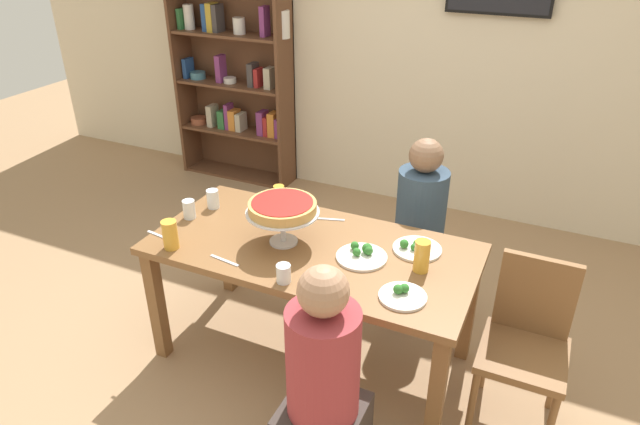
# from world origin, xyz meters

# --- Properties ---
(ground_plane) EXTENTS (12.00, 12.00, 0.00)m
(ground_plane) POSITION_xyz_m (0.00, 0.00, 0.00)
(ground_plane) COLOR #9E7A56
(rear_partition) EXTENTS (8.00, 0.12, 2.80)m
(rear_partition) POSITION_xyz_m (0.00, 2.20, 1.40)
(rear_partition) COLOR beige
(rear_partition) RESTS_ON ground_plane
(dining_table) EXTENTS (1.70, 0.83, 0.74)m
(dining_table) POSITION_xyz_m (0.00, 0.00, 0.65)
(dining_table) COLOR brown
(dining_table) RESTS_ON ground_plane
(bookshelf) EXTENTS (1.14, 0.30, 2.21)m
(bookshelf) POSITION_xyz_m (-1.73, 2.01, 1.13)
(bookshelf) COLOR brown
(bookshelf) RESTS_ON ground_plane
(diner_far_right) EXTENTS (0.34, 0.34, 1.15)m
(diner_far_right) POSITION_xyz_m (0.39, 0.71, 0.49)
(diner_far_right) COLOR #382D28
(diner_far_right) RESTS_ON ground_plane
(diner_near_right) EXTENTS (0.34, 0.34, 1.15)m
(diner_near_right) POSITION_xyz_m (0.39, -0.72, 0.49)
(diner_near_right) COLOR #382D28
(diner_near_right) RESTS_ON ground_plane
(chair_head_east) EXTENTS (0.40, 0.40, 0.87)m
(chair_head_east) POSITION_xyz_m (1.11, 0.05, 0.49)
(chair_head_east) COLOR brown
(chair_head_east) RESTS_ON ground_plane
(deep_dish_pizza_stand) EXTENTS (0.38, 0.38, 0.24)m
(deep_dish_pizza_stand) POSITION_xyz_m (-0.15, -0.03, 0.94)
(deep_dish_pizza_stand) COLOR silver
(deep_dish_pizza_stand) RESTS_ON dining_table
(salad_plate_near_diner) EXTENTS (0.22, 0.22, 0.06)m
(salad_plate_near_diner) POSITION_xyz_m (0.56, -0.23, 0.75)
(salad_plate_near_diner) COLOR white
(salad_plate_near_diner) RESTS_ON dining_table
(salad_plate_far_diner) EXTENTS (0.26, 0.26, 0.07)m
(salad_plate_far_diner) POSITION_xyz_m (0.28, 0.01, 0.76)
(salad_plate_far_diner) COLOR white
(salad_plate_far_diner) RESTS_ON dining_table
(salad_plate_spare) EXTENTS (0.25, 0.25, 0.07)m
(salad_plate_spare) POSITION_xyz_m (0.51, 0.19, 0.76)
(salad_plate_spare) COLOR white
(salad_plate_spare) RESTS_ON dining_table
(beer_glass_amber_tall) EXTENTS (0.08, 0.08, 0.16)m
(beer_glass_amber_tall) POSITION_xyz_m (0.58, 0.02, 0.82)
(beer_glass_amber_tall) COLOR gold
(beer_glass_amber_tall) RESTS_ON dining_table
(beer_glass_amber_short) EXTENTS (0.08, 0.08, 0.16)m
(beer_glass_amber_short) POSITION_xyz_m (-0.65, -0.32, 0.82)
(beer_glass_amber_short) COLOR gold
(beer_glass_amber_short) RESTS_ON dining_table
(beer_glass_amber_spare) EXTENTS (0.06, 0.06, 0.13)m
(beer_glass_amber_spare) POSITION_xyz_m (-0.37, 0.32, 0.81)
(beer_glass_amber_spare) COLOR gold
(beer_glass_amber_spare) RESTS_ON dining_table
(water_glass_clear_near) EXTENTS (0.07, 0.07, 0.09)m
(water_glass_clear_near) POSITION_xyz_m (0.02, -0.34, 0.79)
(water_glass_clear_near) COLOR white
(water_glass_clear_near) RESTS_ON dining_table
(water_glass_clear_far) EXTENTS (0.07, 0.07, 0.11)m
(water_glass_clear_far) POSITION_xyz_m (-0.76, -0.01, 0.79)
(water_glass_clear_far) COLOR white
(water_glass_clear_far) RESTS_ON dining_table
(water_glass_clear_spare) EXTENTS (0.07, 0.07, 0.11)m
(water_glass_clear_spare) POSITION_xyz_m (-0.71, 0.15, 0.80)
(water_glass_clear_spare) COLOR white
(water_glass_clear_spare) RESTS_ON dining_table
(cutlery_fork_near) EXTENTS (0.18, 0.02, 0.00)m
(cutlery_fork_near) POSITION_xyz_m (0.17, -0.27, 0.74)
(cutlery_fork_near) COLOR silver
(cutlery_fork_near) RESTS_ON dining_table
(cutlery_knife_near) EXTENTS (0.18, 0.07, 0.00)m
(cutlery_knife_near) POSITION_xyz_m (-0.04, 0.30, 0.74)
(cutlery_knife_near) COLOR silver
(cutlery_knife_near) RESTS_ON dining_table
(cutlery_fork_far) EXTENTS (0.18, 0.04, 0.00)m
(cutlery_fork_far) POSITION_xyz_m (-0.34, -0.31, 0.74)
(cutlery_fork_far) COLOR silver
(cutlery_fork_far) RESTS_ON dining_table
(cutlery_knife_far) EXTENTS (0.18, 0.04, 0.00)m
(cutlery_knife_far) POSITION_xyz_m (-0.79, -0.25, 0.74)
(cutlery_knife_far) COLOR silver
(cutlery_knife_far) RESTS_ON dining_table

